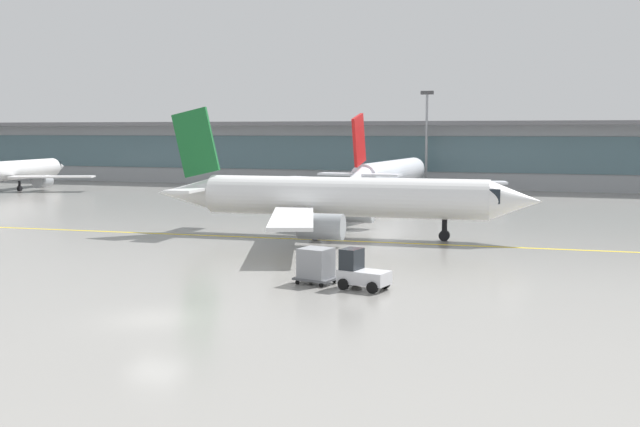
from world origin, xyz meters
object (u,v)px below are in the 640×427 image
at_px(gate_airplane_0, 13,171).
at_px(baggage_tug, 360,272).
at_px(taxiing_regional_jet, 340,198).
at_px(cargo_dolly_lead, 316,264).
at_px(apron_light_mast_1, 427,136).
at_px(gate_airplane_1, 390,174).

xyz_separation_m(gate_airplane_0, baggage_tug, (63.33, -50.31, -1.78)).
bearing_deg(gate_airplane_0, baggage_tug, -133.59).
bearing_deg(taxiing_regional_jet, gate_airplane_0, 148.57).
bearing_deg(cargo_dolly_lead, baggage_tug, -0.00).
height_order(cargo_dolly_lead, apron_light_mast_1, apron_light_mast_1).
bearing_deg(apron_light_mast_1, cargo_dolly_lead, -85.08).
xyz_separation_m(gate_airplane_1, baggage_tug, (10.21, -52.86, -2.14)).
bearing_deg(gate_airplane_1, baggage_tug, -165.49).
relative_size(baggage_tug, apron_light_mast_1, 0.21).
xyz_separation_m(gate_airplane_1, apron_light_mast_1, (1.75, 15.09, 4.51)).
bearing_deg(taxiing_regional_jet, gate_airplane_1, 93.78).
bearing_deg(apron_light_mast_1, taxiing_regional_jet, -87.81).
relative_size(gate_airplane_0, cargo_dolly_lead, 11.16).
height_order(gate_airplane_0, baggage_tug, gate_airplane_0).
height_order(gate_airplane_1, baggage_tug, gate_airplane_1).
bearing_deg(apron_light_mast_1, baggage_tug, -82.90).
bearing_deg(gate_airplane_0, apron_light_mast_1, -77.31).
distance_m(gate_airplane_0, taxiing_regional_jet, 64.99).
distance_m(gate_airplane_0, apron_light_mast_1, 57.84).
height_order(gate_airplane_0, cargo_dolly_lead, gate_airplane_0).
bearing_deg(baggage_tug, apron_light_mast_1, 110.49).
bearing_deg(cargo_dolly_lead, taxiing_regional_jet, 115.66).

